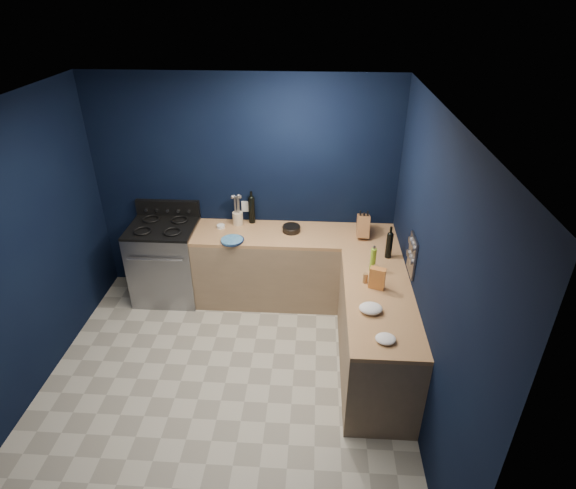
# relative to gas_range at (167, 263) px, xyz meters

# --- Properties ---
(floor) EXTENTS (3.50, 3.50, 0.02)m
(floor) POSITION_rel_gas_range_xyz_m (0.93, -1.42, -0.47)
(floor) COLOR #B3AE9D
(floor) RESTS_ON ground
(ceiling) EXTENTS (3.50, 3.50, 0.02)m
(ceiling) POSITION_rel_gas_range_xyz_m (0.93, -1.42, 2.15)
(ceiling) COLOR silver
(ceiling) RESTS_ON ground
(wall_back) EXTENTS (3.50, 0.02, 2.60)m
(wall_back) POSITION_rel_gas_range_xyz_m (0.93, 0.34, 0.84)
(wall_back) COLOR black
(wall_back) RESTS_ON ground
(wall_right) EXTENTS (0.02, 3.50, 2.60)m
(wall_right) POSITION_rel_gas_range_xyz_m (2.69, -1.42, 0.84)
(wall_right) COLOR black
(wall_right) RESTS_ON ground
(wall_left) EXTENTS (0.02, 3.50, 2.60)m
(wall_left) POSITION_rel_gas_range_xyz_m (-0.83, -1.42, 0.84)
(wall_left) COLOR black
(wall_left) RESTS_ON ground
(wall_front) EXTENTS (3.50, 0.02, 2.60)m
(wall_front) POSITION_rel_gas_range_xyz_m (0.93, -3.18, 0.84)
(wall_front) COLOR black
(wall_front) RESTS_ON ground
(cab_back) EXTENTS (2.30, 0.63, 0.86)m
(cab_back) POSITION_rel_gas_range_xyz_m (1.53, 0.02, -0.03)
(cab_back) COLOR #917557
(cab_back) RESTS_ON floor
(top_back) EXTENTS (2.30, 0.63, 0.04)m
(top_back) POSITION_rel_gas_range_xyz_m (1.53, 0.02, 0.42)
(top_back) COLOR brown
(top_back) RESTS_ON cab_back
(cab_right) EXTENTS (0.63, 1.67, 0.86)m
(cab_right) POSITION_rel_gas_range_xyz_m (2.37, -1.13, -0.03)
(cab_right) COLOR #917557
(cab_right) RESTS_ON floor
(top_right) EXTENTS (0.63, 1.67, 0.04)m
(top_right) POSITION_rel_gas_range_xyz_m (2.37, -1.13, 0.42)
(top_right) COLOR brown
(top_right) RESTS_ON cab_right
(gas_range) EXTENTS (0.76, 0.66, 0.92)m
(gas_range) POSITION_rel_gas_range_xyz_m (0.00, 0.00, 0.00)
(gas_range) COLOR gray
(gas_range) RESTS_ON floor
(oven_door) EXTENTS (0.59, 0.02, 0.42)m
(oven_door) POSITION_rel_gas_range_xyz_m (0.00, -0.32, -0.01)
(oven_door) COLOR black
(oven_door) RESTS_ON gas_range
(cooktop) EXTENTS (0.76, 0.66, 0.03)m
(cooktop) POSITION_rel_gas_range_xyz_m (0.00, 0.00, 0.48)
(cooktop) COLOR black
(cooktop) RESTS_ON gas_range
(backguard) EXTENTS (0.76, 0.06, 0.20)m
(backguard) POSITION_rel_gas_range_xyz_m (0.00, 0.30, 0.58)
(backguard) COLOR black
(backguard) RESTS_ON gas_range
(spice_panel) EXTENTS (0.02, 0.28, 0.38)m
(spice_panel) POSITION_rel_gas_range_xyz_m (2.67, -0.87, 0.72)
(spice_panel) COLOR gray
(spice_panel) RESTS_ON wall_right
(wall_outlet) EXTENTS (0.09, 0.02, 0.13)m
(wall_outlet) POSITION_rel_gas_range_xyz_m (0.93, 0.32, 0.62)
(wall_outlet) COLOR white
(wall_outlet) RESTS_ON wall_back
(plate_stack) EXTENTS (0.32, 0.32, 0.03)m
(plate_stack) POSITION_rel_gas_range_xyz_m (0.85, -0.22, 0.46)
(plate_stack) COLOR #295E91
(plate_stack) RESTS_ON top_back
(ramekin) EXTENTS (0.12, 0.12, 0.04)m
(ramekin) POSITION_rel_gas_range_xyz_m (0.67, 0.10, 0.46)
(ramekin) COLOR white
(ramekin) RESTS_ON top_back
(utensil_crock) EXTENTS (0.14, 0.14, 0.15)m
(utensil_crock) POSITION_rel_gas_range_xyz_m (0.85, 0.21, 0.52)
(utensil_crock) COLOR beige
(utensil_crock) RESTS_ON top_back
(wine_bottle_back) EXTENTS (0.08, 0.08, 0.31)m
(wine_bottle_back) POSITION_rel_gas_range_xyz_m (1.01, 0.27, 0.60)
(wine_bottle_back) COLOR black
(wine_bottle_back) RESTS_ON top_back
(lemon_basket) EXTENTS (0.21, 0.21, 0.08)m
(lemon_basket) POSITION_rel_gas_range_xyz_m (1.49, 0.06, 0.48)
(lemon_basket) COLOR black
(lemon_basket) RESTS_ON top_back
(knife_block) EXTENTS (0.14, 0.29, 0.30)m
(knife_block) POSITION_rel_gas_range_xyz_m (2.29, 0.01, 0.56)
(knife_block) COLOR brown
(knife_block) RESTS_ON top_back
(wine_bottle_right) EXTENTS (0.07, 0.07, 0.27)m
(wine_bottle_right) POSITION_rel_gas_range_xyz_m (2.52, -0.44, 0.58)
(wine_bottle_right) COLOR black
(wine_bottle_right) RESTS_ON top_right
(oil_bottle) EXTENTS (0.07, 0.07, 0.24)m
(oil_bottle) POSITION_rel_gas_range_xyz_m (2.33, -0.71, 0.56)
(oil_bottle) COLOR #80B024
(oil_bottle) RESTS_ON top_right
(spice_jar_near) EXTENTS (0.05, 0.05, 0.10)m
(spice_jar_near) POSITION_rel_gas_range_xyz_m (2.25, -0.93, 0.49)
(spice_jar_near) COLOR olive
(spice_jar_near) RESTS_ON top_right
(spice_jar_far) EXTENTS (0.06, 0.06, 0.09)m
(spice_jar_far) POSITION_rel_gas_range_xyz_m (2.36, -0.77, 0.49)
(spice_jar_far) COLOR olive
(spice_jar_far) RESTS_ON top_right
(crouton_bag) EXTENTS (0.16, 0.11, 0.21)m
(crouton_bag) POSITION_rel_gas_range_xyz_m (2.34, -1.01, 0.55)
(crouton_bag) COLOR #A62339
(crouton_bag) RESTS_ON top_right
(towel_front) EXTENTS (0.25, 0.23, 0.07)m
(towel_front) POSITION_rel_gas_range_xyz_m (2.26, -1.38, 0.48)
(towel_front) COLOR white
(towel_front) RESTS_ON top_right
(towel_end) EXTENTS (0.20, 0.19, 0.05)m
(towel_end) POSITION_rel_gas_range_xyz_m (2.34, -1.76, 0.46)
(towel_end) COLOR white
(towel_end) RESTS_ON top_right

